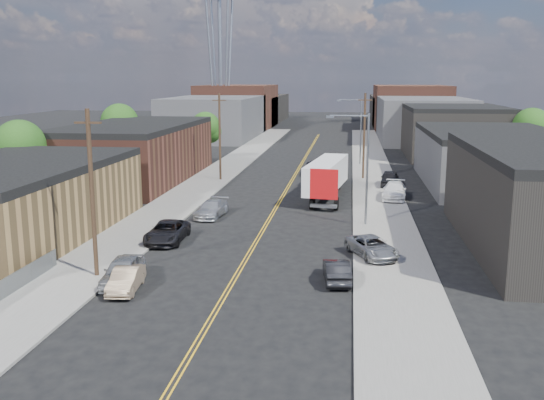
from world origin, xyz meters
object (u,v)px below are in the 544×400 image
(car_left_b, at_px, (126,280))
(car_right_lot_b, at_px, (394,191))
(car_left_a, at_px, (123,271))
(car_right_lot_c, at_px, (390,178))
(car_left_c, at_px, (167,232))
(car_ahead_truck, at_px, (316,168))
(car_right_lot_a, at_px, (372,247))
(semi_truck, at_px, (327,175))
(car_right_oncoming, at_px, (337,271))
(car_left_d, at_px, (212,209))

(car_left_b, bearing_deg, car_right_lot_b, 52.98)
(car_right_lot_b, bearing_deg, car_left_a, -116.26)
(car_left_a, xyz_separation_m, car_right_lot_c, (17.18, 34.20, 0.16))
(car_left_c, distance_m, car_ahead_truck, 33.87)
(car_left_a, bearing_deg, car_right_lot_a, 20.69)
(semi_truck, relative_size, car_left_c, 2.80)
(car_left_c, relative_size, car_right_lot_b, 0.99)
(car_right_lot_c, bearing_deg, car_right_oncoming, -94.16)
(car_ahead_truck, bearing_deg, car_left_d, -106.81)
(car_left_a, relative_size, car_ahead_truck, 0.80)
(semi_truck, relative_size, car_left_a, 3.21)
(car_right_lot_a, bearing_deg, car_left_a, -178.89)
(car_left_a, height_order, car_left_c, car_left_a)
(car_left_b, bearing_deg, car_left_d, 81.77)
(car_left_d, xyz_separation_m, car_right_lot_c, (16.00, 16.65, 0.25))
(car_left_b, height_order, car_left_c, car_left_c)
(semi_truck, relative_size, car_right_lot_b, 2.77)
(car_right_lot_a, height_order, car_right_lot_b, car_right_lot_b)
(car_left_b, relative_size, car_left_c, 0.74)
(car_left_b, relative_size, car_right_lot_c, 0.84)
(car_left_b, xyz_separation_m, car_right_oncoming, (11.64, 3.05, 0.02))
(semi_truck, height_order, car_left_c, semi_truck)
(car_left_c, bearing_deg, car_right_lot_c, 53.21)
(car_left_a, height_order, car_ahead_truck, car_ahead_truck)
(car_left_d, xyz_separation_m, car_right_lot_b, (16.00, 9.39, 0.23))
(car_left_c, relative_size, car_right_oncoming, 1.31)
(car_left_d, height_order, car_right_oncoming, car_left_d)
(car_right_lot_a, distance_m, car_right_lot_b, 20.20)
(car_right_lot_c, bearing_deg, car_left_a, -112.05)
(car_right_lot_b, relative_size, car_right_lot_c, 1.14)
(car_left_c, bearing_deg, car_right_lot_a, -10.92)
(car_left_b, height_order, car_ahead_truck, car_ahead_truck)
(car_left_d, bearing_deg, car_right_lot_a, -33.06)
(car_right_oncoming, bearing_deg, car_right_lot_a, -120.05)
(car_left_d, relative_size, car_right_lot_a, 1.03)
(car_left_d, distance_m, car_ahead_truck, 25.52)
(car_left_b, xyz_separation_m, car_left_d, (0.61, 18.61, 0.05))
(car_left_b, height_order, car_right_lot_c, car_right_lot_c)
(car_right_oncoming, height_order, car_right_lot_c, car_right_lot_c)
(car_right_lot_a, relative_size, car_right_lot_c, 1.00)
(car_left_a, bearing_deg, car_right_oncoming, 4.19)
(car_left_b, bearing_deg, car_ahead_truck, 73.01)
(car_left_d, height_order, car_right_lot_b, car_right_lot_b)
(semi_truck, xyz_separation_m, car_right_lot_b, (6.59, -1.06, -1.25))
(car_right_oncoming, height_order, car_right_lot_b, car_right_lot_b)
(car_right_oncoming, distance_m, car_right_lot_b, 25.44)
(car_left_b, bearing_deg, car_right_lot_c, 58.43)
(car_right_lot_a, bearing_deg, car_left_d, 116.54)
(car_left_c, height_order, car_ahead_truck, car_ahead_truck)
(car_right_lot_c, distance_m, car_ahead_truck, 11.53)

